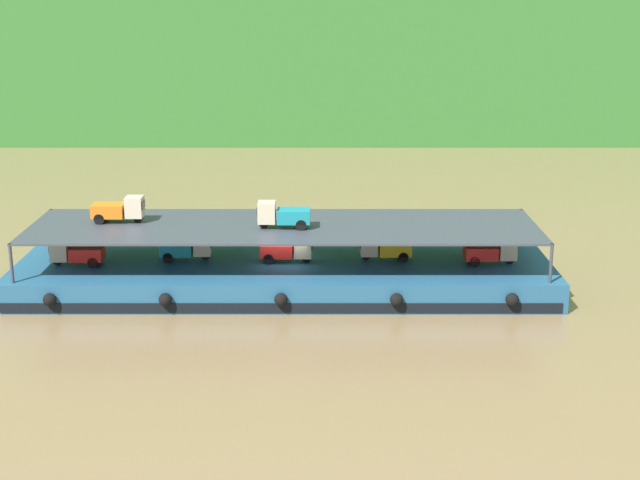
# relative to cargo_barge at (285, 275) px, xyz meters

# --- Properties ---
(ground_plane) EXTENTS (400.00, 400.00, 0.00)m
(ground_plane) POSITION_rel_cargo_barge_xyz_m (-0.00, 0.03, -0.75)
(ground_plane) COLOR olive
(cargo_barge) EXTENTS (28.32, 8.76, 1.50)m
(cargo_barge) POSITION_rel_cargo_barge_xyz_m (0.00, 0.00, 0.00)
(cargo_barge) COLOR #23567A
(cargo_barge) RESTS_ON ground
(cargo_rack) EXTENTS (26.72, 7.43, 2.00)m
(cargo_rack) POSITION_rel_cargo_barge_xyz_m (-0.00, 0.03, 2.69)
(cargo_rack) COLOR #383D47
(cargo_rack) RESTS_ON cargo_barge
(mini_truck_lower_stern) EXTENTS (2.75, 1.23, 1.38)m
(mini_truck_lower_stern) POSITION_rel_cargo_barge_xyz_m (-10.88, -0.57, 1.44)
(mini_truck_lower_stern) COLOR red
(mini_truck_lower_stern) RESTS_ON cargo_barge
(mini_truck_lower_aft) EXTENTS (2.79, 1.29, 1.38)m
(mini_truck_lower_aft) POSITION_rel_cargo_barge_xyz_m (-5.22, 0.41, 1.44)
(mini_truck_lower_aft) COLOR teal
(mini_truck_lower_aft) RESTS_ON cargo_barge
(mini_truck_lower_mid) EXTENTS (2.79, 1.29, 1.38)m
(mini_truck_lower_mid) POSITION_rel_cargo_barge_xyz_m (0.19, 0.07, 1.44)
(mini_truck_lower_mid) COLOR red
(mini_truck_lower_mid) RESTS_ON cargo_barge
(mini_truck_lower_fore) EXTENTS (2.76, 1.23, 1.38)m
(mini_truck_lower_fore) POSITION_rel_cargo_barge_xyz_m (5.36, 0.43, 1.44)
(mini_truck_lower_fore) COLOR gold
(mini_truck_lower_fore) RESTS_ON cargo_barge
(mini_truck_lower_bow) EXTENTS (2.76, 1.23, 1.38)m
(mini_truck_lower_bow) POSITION_rel_cargo_barge_xyz_m (10.94, -0.35, 1.44)
(mini_truck_lower_bow) COLOR red
(mini_truck_lower_bow) RESTS_ON cargo_barge
(mini_truck_upper_stern) EXTENTS (2.75, 1.22, 1.38)m
(mini_truck_upper_stern) POSITION_rel_cargo_barge_xyz_m (-8.80, 0.77, 3.44)
(mini_truck_upper_stern) COLOR orange
(mini_truck_upper_stern) RESTS_ON cargo_rack
(mini_truck_upper_mid) EXTENTS (2.74, 1.20, 1.38)m
(mini_truck_upper_mid) POSITION_rel_cargo_barge_xyz_m (-0.02, -0.46, 3.44)
(mini_truck_upper_mid) COLOR teal
(mini_truck_upper_mid) RESTS_ON cargo_rack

